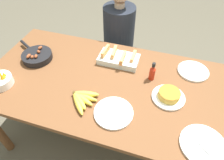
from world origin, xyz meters
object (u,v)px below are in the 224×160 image
frittata_plate_center (169,96)px  person_figure (118,49)px  empty_plate_near_front (193,71)px  empty_plate_far_left (203,145)px  empty_plate_far_right (114,113)px  banana_bunch (82,99)px  fruit_bowl_mango (0,80)px  skillet (37,56)px  melon_tray (118,58)px  hot_sauce_bottle (152,72)px

frittata_plate_center → person_figure: bearing=127.2°
empty_plate_near_front → empty_plate_far_left: 0.60m
frittata_plate_center → empty_plate_far_right: 0.38m
banana_bunch → fruit_bowl_mango: size_ratio=1.24×
empty_plate_far_right → fruit_bowl_mango: (-0.83, 0.00, 0.03)m
empty_plate_near_front → banana_bunch: bearing=-143.7°
empty_plate_near_front → empty_plate_far_left: bearing=-83.2°
skillet → fruit_bowl_mango: size_ratio=2.09×
frittata_plate_center → empty_plate_far_left: 0.36m
empty_plate_far_left → fruit_bowl_mango: (-1.36, 0.06, 0.03)m
melon_tray → empty_plate_far_right: bearing=-77.3°
empty_plate_near_front → empty_plate_far_left: size_ratio=0.90×
empty_plate_far_left → empty_plate_far_right: size_ratio=1.04×
banana_bunch → person_figure: (-0.01, 0.92, -0.26)m
banana_bunch → melon_tray: bearing=75.4°
empty_plate_far_right → fruit_bowl_mango: fruit_bowl_mango is taller
empty_plate_far_left → empty_plate_far_right: same height
empty_plate_near_front → fruit_bowl_mango: size_ratio=1.34×
empty_plate_far_left → person_figure: bearing=127.4°
banana_bunch → empty_plate_far_left: bearing=-6.9°
banana_bunch → person_figure: bearing=90.7°
empty_plate_far_right → empty_plate_far_left: bearing=-6.1°
banana_bunch → empty_plate_far_right: size_ratio=0.87×
melon_tray → empty_plate_far_left: 0.84m
banana_bunch → hot_sauce_bottle: (0.40, 0.34, 0.05)m
empty_plate_far_left → skillet: bearing=163.4°
empty_plate_far_right → skillet: bearing=156.4°
empty_plate_near_front → hot_sauce_bottle: 0.34m
person_figure → empty_plate_far_left: bearing=-52.6°
melon_tray → empty_plate_far_right: (0.11, -0.49, -0.02)m
melon_tray → person_figure: person_figure is taller
empty_plate_far_right → hot_sauce_bottle: (0.17, 0.38, 0.06)m
skillet → banana_bunch: bearing=179.7°
melon_tray → skillet: size_ratio=0.87×
fruit_bowl_mango → hot_sauce_bottle: 1.07m
empty_plate_far_left → fruit_bowl_mango: 1.37m
fruit_bowl_mango → person_figure: (0.59, 0.95, -0.28)m
melon_tray → empty_plate_near_front: size_ratio=1.36×
skillet → frittata_plate_center: (1.05, -0.10, -0.00)m
melon_tray → empty_plate_far_right: melon_tray is taller
frittata_plate_center → person_figure: person_figure is taller
skillet → hot_sauce_bottle: 0.92m
melon_tray → person_figure: (-0.13, 0.47, -0.27)m
empty_plate_near_front → person_figure: bearing=149.6°
empty_plate_far_left → empty_plate_near_front: bearing=96.8°
banana_bunch → empty_plate_near_front: size_ratio=0.93×
empty_plate_near_front → fruit_bowl_mango: fruit_bowl_mango is taller
empty_plate_near_front → skillet: bearing=-169.9°
banana_bunch → empty_plate_near_front: bearing=36.3°
frittata_plate_center → person_figure: 0.95m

